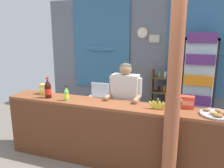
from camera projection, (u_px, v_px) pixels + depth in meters
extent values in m
plane|color=slate|center=(120.00, 143.00, 4.21)|extent=(7.72, 7.72, 0.00)
cube|color=slate|center=(143.00, 57.00, 5.57)|extent=(5.10, 0.12, 2.79)
cube|color=teal|center=(101.00, 45.00, 5.78)|extent=(1.51, 0.04, 2.23)
ellipsoid|color=teal|center=(101.00, 49.00, 5.79)|extent=(0.83, 0.10, 0.16)
cube|color=teal|center=(208.00, 47.00, 4.95)|extent=(1.79, 0.04, 2.23)
ellipsoid|color=teal|center=(208.00, 52.00, 4.95)|extent=(0.98, 0.10, 0.16)
cylinder|color=tan|center=(142.00, 33.00, 5.37)|extent=(0.27, 0.03, 0.27)
cylinder|color=white|center=(142.00, 33.00, 5.36)|extent=(0.23, 0.01, 0.23)
cube|color=beige|center=(154.00, 39.00, 5.31)|extent=(0.24, 0.02, 0.18)
cube|color=brown|center=(108.00, 104.00, 3.36)|extent=(3.28, 0.45, 0.04)
cube|color=brown|center=(103.00, 141.00, 3.29)|extent=(3.28, 0.04, 0.94)
cube|color=brown|center=(23.00, 121.00, 4.00)|extent=(0.08, 0.41, 0.94)
cube|color=brown|center=(223.00, 153.00, 2.95)|extent=(0.08, 0.41, 0.94)
cylinder|color=#995133|center=(170.00, 145.00, 2.80)|extent=(0.18, 0.18, 1.29)
cylinder|color=#995133|center=(177.00, 39.00, 2.51)|extent=(0.17, 0.17, 1.29)
ellipsoid|color=#995133|center=(180.00, 102.00, 2.65)|extent=(0.06, 0.05, 0.08)
cube|color=black|center=(198.00, 80.00, 5.08)|extent=(0.65, 0.04, 1.88)
cube|color=black|center=(183.00, 82.00, 4.90)|extent=(0.04, 0.66, 1.88)
cube|color=black|center=(213.00, 84.00, 4.70)|extent=(0.04, 0.66, 1.88)
cube|color=black|center=(202.00, 39.00, 4.58)|extent=(0.65, 0.66, 0.04)
cube|color=black|center=(194.00, 123.00, 5.00)|extent=(0.65, 0.66, 0.08)
cube|color=silver|center=(198.00, 84.00, 4.49)|extent=(0.59, 0.02, 1.72)
cylinder|color=#B7B7BC|center=(212.00, 88.00, 4.39)|extent=(0.02, 0.02, 0.40)
cube|color=silver|center=(196.00, 100.00, 4.88)|extent=(0.57, 0.58, 0.02)
cube|color=#56286B|center=(197.00, 97.00, 4.73)|extent=(0.53, 0.54, 0.20)
cube|color=silver|center=(198.00, 82.00, 4.79)|extent=(0.57, 0.58, 0.02)
cube|color=orange|center=(198.00, 78.00, 4.64)|extent=(0.53, 0.54, 0.20)
cube|color=silver|center=(199.00, 63.00, 4.70)|extent=(0.57, 0.58, 0.02)
cube|color=#56286B|center=(200.00, 58.00, 4.55)|extent=(0.53, 0.54, 0.20)
cube|color=silver|center=(201.00, 43.00, 4.60)|extent=(0.57, 0.58, 0.02)
cube|color=#56286B|center=(202.00, 37.00, 4.45)|extent=(0.53, 0.54, 0.20)
cube|color=brown|center=(152.00, 94.00, 5.36)|extent=(0.04, 0.28, 1.15)
cube|color=brown|center=(171.00, 95.00, 5.22)|extent=(0.04, 0.28, 1.15)
cube|color=brown|center=(162.00, 78.00, 5.20)|extent=(0.44, 0.28, 0.02)
cylinder|color=#75C64C|center=(160.00, 74.00, 5.20)|extent=(0.05, 0.05, 0.12)
cylinder|color=silver|center=(165.00, 74.00, 5.16)|extent=(0.07, 0.07, 0.14)
cube|color=brown|center=(162.00, 92.00, 5.28)|extent=(0.44, 0.28, 0.02)
cylinder|color=black|center=(159.00, 89.00, 5.28)|extent=(0.07, 0.07, 0.11)
cylinder|color=orange|center=(165.00, 89.00, 5.24)|extent=(0.05, 0.05, 0.15)
cube|color=brown|center=(161.00, 106.00, 5.36)|extent=(0.44, 0.28, 0.02)
cylinder|color=orange|center=(158.00, 103.00, 5.36)|extent=(0.05, 0.05, 0.12)
cylinder|color=brown|center=(164.00, 104.00, 5.32)|extent=(0.05, 0.05, 0.11)
cube|color=silver|center=(97.00, 103.00, 5.09)|extent=(0.45, 0.45, 0.04)
cube|color=silver|center=(100.00, 91.00, 5.22)|extent=(0.42, 0.05, 0.40)
cylinder|color=silver|center=(86.00, 114.00, 5.02)|extent=(0.04, 0.04, 0.44)
cylinder|color=silver|center=(102.00, 116.00, 4.90)|extent=(0.04, 0.04, 0.44)
cylinder|color=silver|center=(93.00, 109.00, 5.37)|extent=(0.04, 0.04, 0.44)
cylinder|color=silver|center=(108.00, 111.00, 5.25)|extent=(0.04, 0.04, 0.44)
cube|color=silver|center=(89.00, 97.00, 5.12)|extent=(0.05, 0.40, 0.03)
cube|color=silver|center=(105.00, 99.00, 5.00)|extent=(0.05, 0.40, 0.03)
cylinder|color=#28282D|center=(120.00, 130.00, 3.82)|extent=(0.11, 0.11, 0.79)
cylinder|color=#28282D|center=(130.00, 132.00, 3.76)|extent=(0.11, 0.11, 0.79)
cube|color=#BCB7B2|center=(125.00, 92.00, 3.63)|extent=(0.42, 0.20, 0.56)
sphere|color=#997051|center=(126.00, 69.00, 3.55)|extent=(0.19, 0.19, 0.19)
ellipsoid|color=#4C4742|center=(126.00, 66.00, 3.55)|extent=(0.18, 0.18, 0.10)
cylinder|color=#BCB7B2|center=(112.00, 85.00, 3.68)|extent=(0.08, 0.08, 0.29)
cylinder|color=#997051|center=(109.00, 96.00, 3.58)|extent=(0.07, 0.26, 0.07)
sphere|color=#997051|center=(106.00, 98.00, 3.46)|extent=(0.08, 0.08, 0.08)
cylinder|color=#BCB7B2|center=(139.00, 87.00, 3.53)|extent=(0.08, 0.08, 0.29)
cylinder|color=#997051|center=(137.00, 99.00, 3.43)|extent=(0.07, 0.26, 0.07)
sphere|color=#997051|center=(135.00, 101.00, 3.31)|extent=(0.08, 0.08, 0.08)
cylinder|color=black|center=(48.00, 91.00, 3.59)|extent=(0.10, 0.10, 0.21)
cone|color=black|center=(47.00, 82.00, 3.56)|extent=(0.10, 0.10, 0.09)
cylinder|color=red|center=(47.00, 78.00, 3.54)|extent=(0.04, 0.04, 0.03)
cylinder|color=red|center=(48.00, 91.00, 3.59)|extent=(0.10, 0.10, 0.09)
cylinder|color=#75C64C|center=(67.00, 96.00, 3.46)|extent=(0.07, 0.07, 0.15)
cone|color=#75C64C|center=(66.00, 89.00, 3.44)|extent=(0.07, 0.07, 0.07)
cylinder|color=black|center=(66.00, 86.00, 3.43)|extent=(0.03, 0.03, 0.02)
cylinder|color=yellow|center=(67.00, 96.00, 3.46)|extent=(0.07, 0.07, 0.07)
cube|color=#EAD14C|center=(45.00, 89.00, 3.81)|extent=(0.17, 0.10, 0.17)
cube|color=#FFFF8C|center=(43.00, 90.00, 3.76)|extent=(0.15, 0.00, 0.06)
cube|color=#E5422D|center=(186.00, 102.00, 3.13)|extent=(0.21, 0.11, 0.17)
cube|color=#FF826D|center=(186.00, 103.00, 3.08)|extent=(0.19, 0.00, 0.06)
cylinder|color=#BCBCC1|center=(216.00, 115.00, 2.87)|extent=(0.39, 0.39, 0.02)
torus|color=#BCBCC1|center=(217.00, 114.00, 2.87)|extent=(0.41, 0.41, 0.02)
ellipsoid|color=#A36638|center=(223.00, 113.00, 2.83)|extent=(0.09, 0.07, 0.05)
ellipsoid|color=#B2753D|center=(218.00, 111.00, 2.90)|extent=(0.09, 0.06, 0.05)
ellipsoid|color=#A36638|center=(207.00, 110.00, 2.97)|extent=(0.09, 0.06, 0.04)
ellipsoid|color=tan|center=(213.00, 113.00, 2.84)|extent=(0.09, 0.06, 0.05)
ellipsoid|color=#A36638|center=(218.00, 115.00, 2.77)|extent=(0.11, 0.09, 0.04)
ellipsoid|color=#DBCC42|center=(151.00, 105.00, 3.11)|extent=(0.10, 0.04, 0.13)
ellipsoid|color=#DBCC42|center=(154.00, 105.00, 3.10)|extent=(0.07, 0.03, 0.13)
ellipsoid|color=#DBCC42|center=(156.00, 105.00, 3.08)|extent=(0.05, 0.04, 0.13)
ellipsoid|color=#DBCC42|center=(159.00, 105.00, 3.07)|extent=(0.05, 0.04, 0.14)
ellipsoid|color=#DBCC42|center=(162.00, 106.00, 3.06)|extent=(0.08, 0.04, 0.13)
ellipsoid|color=#DBCC42|center=(165.00, 105.00, 3.06)|extent=(0.09, 0.04, 0.15)
cylinder|color=olive|center=(158.00, 100.00, 3.06)|extent=(0.02, 0.02, 0.05)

